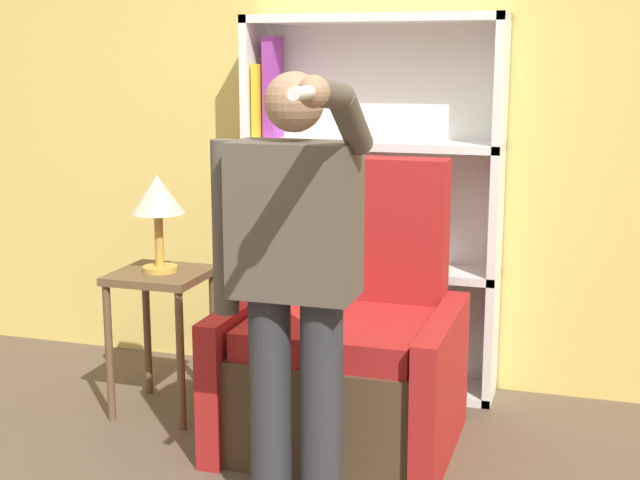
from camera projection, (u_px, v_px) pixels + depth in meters
wall_back at (341, 106)px, 4.49m from camera, size 8.00×0.06×2.80m
bookcase at (353, 213)px, 4.42m from camera, size 1.26×0.28×1.84m
armchair at (345, 355)px, 3.84m from camera, size 0.97×0.84×1.21m
person_standing at (293, 274)px, 3.05m from camera, size 0.57×0.78×1.59m
side_table at (161, 300)px, 4.11m from camera, size 0.41×0.41×0.68m
table_lamp at (158, 200)px, 4.02m from camera, size 0.25×0.25×0.45m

